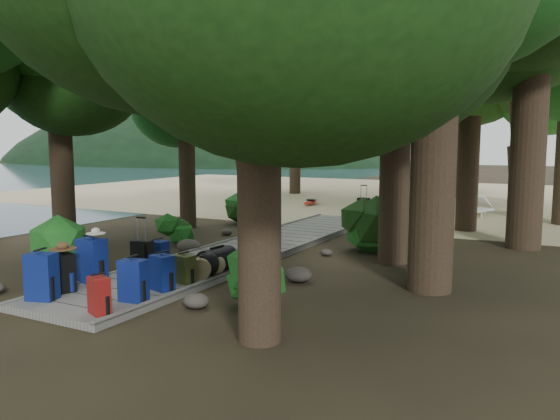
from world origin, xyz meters
The scene contains 48 objects.
ground centered at (0.00, 0.00, 0.00)m, with size 120.00×120.00×0.00m, color #322A19.
sand_beach centered at (0.00, 16.00, 0.01)m, with size 40.00×22.00×0.02m, color tan.
water_bay centered at (-32.00, 25.00, 0.00)m, with size 50.00×60.00×0.02m, color #2A4A58.
distant_hill centered at (-40.00, 48.00, 0.00)m, with size 32.00×16.00×12.00m, color black.
boardwalk centered at (0.00, 1.00, 0.06)m, with size 2.00×12.00×0.12m, color slate.
backpack_left_a centered at (-0.64, -4.51, 0.53)m, with size 0.44×0.31×0.82m, color navy, non-canonical shape.
backpack_left_b centered at (-0.74, -4.00, 0.47)m, with size 0.38×0.27×0.70m, color black, non-canonical shape.
backpack_left_c centered at (-0.79, -3.35, 0.55)m, with size 0.47×0.33×0.86m, color navy, non-canonical shape.
backpack_left_d centered at (-0.61, -1.79, 0.40)m, with size 0.37×0.26×0.56m, color navy, non-canonical shape.
backpack_right_a centered at (0.70, -4.61, 0.42)m, with size 0.33×0.24×0.60m, color maroon, non-canonical shape.
backpack_right_b centered at (0.68, -3.89, 0.48)m, with size 0.40×0.28×0.72m, color navy, non-canonical shape.
backpack_right_c centered at (0.65, -3.17, 0.45)m, with size 0.38×0.27×0.66m, color navy, non-canonical shape.
backpack_right_d centered at (0.67, -2.62, 0.39)m, with size 0.36×0.26×0.55m, color #2E3814, non-canonical shape.
duffel_right_khaki centered at (0.69, -2.10, 0.31)m, with size 0.38×0.56×0.38m, color olive, non-canonical shape.
duffel_right_black centered at (0.72, -1.67, 0.35)m, with size 0.46×0.74×0.46m, color black, non-canonical shape.
suitcase_on_boardwalk centered at (-0.55, -2.32, 0.42)m, with size 0.39×0.21×0.60m, color black, non-canonical shape.
lone_suitcase_on_sand centered at (0.29, 7.94, 0.35)m, with size 0.42×0.24×0.66m, color black, non-canonical shape.
hat_brown centered at (-0.76, -3.97, 0.89)m, with size 0.44×0.44×0.13m, color #51351E, non-canonical shape.
hat_white centered at (-0.73, -3.29, 1.04)m, with size 0.33×0.33×0.11m, color silver, non-canonical shape.
kayak centered at (-2.87, 10.43, 0.17)m, with size 0.66×3.00×0.30m, color red.
sun_lounger centered at (3.73, 10.08, 0.35)m, with size 0.67×2.07×0.67m, color silver, non-canonical shape.
tree_right_a centered at (3.12, -4.19, 4.00)m, with size 4.80×4.80×8.00m, color black, non-canonical shape.
tree_right_c centered at (3.29, 1.26, 4.55)m, with size 5.25×5.25×9.09m, color black, non-canonical shape.
tree_right_d centered at (5.66, 4.35, 5.86)m, with size 6.40×6.40×11.73m, color black, non-canonical shape.
tree_right_e centered at (3.96, 6.49, 4.40)m, with size 4.89×4.89×8.80m, color black, non-canonical shape.
tree_left_b centered at (-4.38, -0.86, 3.95)m, with size 4.39×4.39×7.90m, color black, non-canonical shape.
tree_left_c centered at (-3.69, 3.19, 3.58)m, with size 4.12×4.12×7.16m, color black, non-canonical shape.
tree_back_a centered at (-1.27, 15.63, 4.51)m, with size 5.21×5.21×9.02m, color black, non-canonical shape.
tree_back_b centered at (1.73, 16.49, 5.35)m, with size 6.00×6.00×10.71m, color black, non-canonical shape.
tree_back_c centered at (4.71, 15.61, 4.39)m, with size 4.88×4.88×8.78m, color black, non-canonical shape.
tree_back_d centered at (-5.83, 14.88, 4.08)m, with size 4.90×4.90×8.17m, color black, non-canonical shape.
palm_right_a centered at (3.02, 6.38, 3.75)m, with size 4.40×4.40×7.49m, color #194112, non-canonical shape.
palm_right_b centered at (4.98, 10.48, 3.72)m, with size 3.85×3.85×7.44m, color #194112, non-canonical shape.
palm_right_c centered at (2.19, 13.05, 3.93)m, with size 4.95×4.95×7.87m, color #194112, non-canonical shape.
palm_left_a centered at (-4.10, 6.87, 3.54)m, with size 4.45×4.45×7.07m, color #194112, non-canonical shape.
rock_left_b centered at (-2.71, -1.52, 0.10)m, with size 0.37×0.33×0.20m, color #4C473F, non-canonical shape.
rock_left_c centered at (-1.25, 0.02, 0.16)m, with size 0.59×0.53×0.32m, color #4C473F, non-canonical shape.
rock_left_d centered at (-1.85, 2.54, 0.09)m, with size 0.33×0.30×0.18m, color #4C473F, non-canonical shape.
rock_right_a centered at (1.54, -3.44, 0.12)m, with size 0.42×0.38×0.23m, color #4C473F, non-canonical shape.
rock_right_b centered at (2.23, -1.23, 0.14)m, with size 0.52×0.47×0.28m, color #4C473F, non-canonical shape.
rock_right_c centered at (1.74, 1.24, 0.08)m, with size 0.27×0.25×0.15m, color #4C473F, non-canonical shape.
rock_right_d centered at (2.49, 3.74, 0.17)m, with size 0.62×0.56×0.34m, color #4C473F, non-canonical shape.
shrub_left_a centered at (-2.05, -2.90, 0.56)m, with size 1.25×1.25×1.13m, color #19541A, non-canonical shape.
shrub_left_b centered at (-2.17, 0.65, 0.38)m, with size 0.83×0.83×0.75m, color #19541A, non-canonical shape.
shrub_left_c centered at (-2.63, 4.70, 0.54)m, with size 1.19×1.19×1.08m, color #19541A, non-canonical shape.
shrub_right_a centered at (2.32, -2.99, 0.45)m, with size 1.01×1.01×0.91m, color #19541A, non-canonical shape.
shrub_right_b centered at (2.41, 2.33, 0.67)m, with size 1.49×1.49×1.34m, color #19541A, non-canonical shape.
shrub_right_c centered at (1.74, 5.28, 0.34)m, with size 0.74×0.74×0.67m, color #19541A, non-canonical shape.
Camera 1 is at (6.57, -10.13, 2.56)m, focal length 35.00 mm.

